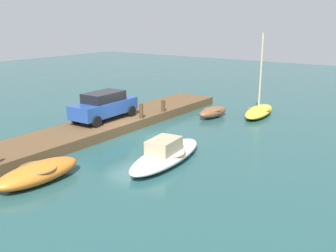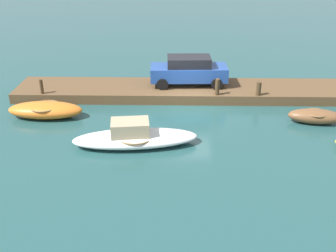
{
  "view_description": "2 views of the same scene",
  "coord_description": "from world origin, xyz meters",
  "px_view_note": "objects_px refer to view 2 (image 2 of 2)",
  "views": [
    {
      "loc": [
        16.16,
        14.16,
        6.36
      ],
      "look_at": [
        -1.03,
        1.85,
        0.54
      ],
      "focal_mm": 41.8,
      "sensor_mm": 36.0,
      "label": 1
    },
    {
      "loc": [
        0.75,
        19.6,
        8.41
      ],
      "look_at": [
        1.05,
        4.38,
        0.99
      ],
      "focal_mm": 42.11,
      "sensor_mm": 36.0,
      "label": 2
    }
  ],
  "objects_px": {
    "parked_car": "(189,70)",
    "mooring_post_mid_west": "(217,87)",
    "dinghy_brown": "(315,116)",
    "mooring_post_mid_east": "(41,87)",
    "rowboat_orange": "(45,110)",
    "mooring_post_west": "(259,89)",
    "motorboat_white": "(135,137)"
  },
  "relations": [
    {
      "from": "parked_car",
      "to": "mooring_post_mid_west",
      "type": "bearing_deg",
      "value": 131.31
    },
    {
      "from": "dinghy_brown",
      "to": "parked_car",
      "type": "xyz_separation_m",
      "value": [
        6.15,
        -3.92,
        1.04
      ]
    },
    {
      "from": "dinghy_brown",
      "to": "mooring_post_mid_east",
      "type": "relative_size",
      "value": 3.43
    },
    {
      "from": "rowboat_orange",
      "to": "mooring_post_west",
      "type": "xyz_separation_m",
      "value": [
        -11.09,
        -1.93,
        0.5
      ]
    },
    {
      "from": "mooring_post_mid_west",
      "to": "parked_car",
      "type": "relative_size",
      "value": 0.21
    },
    {
      "from": "mooring_post_west",
      "to": "parked_car",
      "type": "distance_m",
      "value": 4.1
    },
    {
      "from": "motorboat_white",
      "to": "rowboat_orange",
      "type": "relative_size",
      "value": 1.5
    },
    {
      "from": "motorboat_white",
      "to": "mooring_post_mid_west",
      "type": "distance_m",
      "value": 6.28
    },
    {
      "from": "motorboat_white",
      "to": "parked_car",
      "type": "distance_m",
      "value": 6.92
    },
    {
      "from": "motorboat_white",
      "to": "parked_car",
      "type": "relative_size",
      "value": 1.29
    },
    {
      "from": "mooring_post_mid_east",
      "to": "motorboat_white",
      "type": "bearing_deg",
      "value": 139.25
    },
    {
      "from": "mooring_post_mid_east",
      "to": "rowboat_orange",
      "type": "bearing_deg",
      "value": 110.53
    },
    {
      "from": "mooring_post_mid_west",
      "to": "dinghy_brown",
      "type": "bearing_deg",
      "value": 153.34
    },
    {
      "from": "dinghy_brown",
      "to": "mooring_post_west",
      "type": "relative_size",
      "value": 3.72
    },
    {
      "from": "rowboat_orange",
      "to": "dinghy_brown",
      "type": "bearing_deg",
      "value": 179.07
    },
    {
      "from": "dinghy_brown",
      "to": "motorboat_white",
      "type": "bearing_deg",
      "value": 22.57
    },
    {
      "from": "motorboat_white",
      "to": "parked_car",
      "type": "bearing_deg",
      "value": -118.39
    },
    {
      "from": "dinghy_brown",
      "to": "mooring_post_mid_west",
      "type": "bearing_deg",
      "value": -19.74
    },
    {
      "from": "mooring_post_mid_east",
      "to": "mooring_post_west",
      "type": "bearing_deg",
      "value": 180.0
    },
    {
      "from": "mooring_post_west",
      "to": "parked_car",
      "type": "bearing_deg",
      "value": -23.07
    },
    {
      "from": "motorboat_white",
      "to": "dinghy_brown",
      "type": "height_order",
      "value": "motorboat_white"
    },
    {
      "from": "motorboat_white",
      "to": "mooring_post_mid_west",
      "type": "height_order",
      "value": "mooring_post_mid_west"
    },
    {
      "from": "rowboat_orange",
      "to": "dinghy_brown",
      "type": "relative_size",
      "value": 1.38
    },
    {
      "from": "mooring_post_west",
      "to": "rowboat_orange",
      "type": "bearing_deg",
      "value": 9.87
    },
    {
      "from": "rowboat_orange",
      "to": "mooring_post_west",
      "type": "height_order",
      "value": "mooring_post_west"
    },
    {
      "from": "mooring_post_west",
      "to": "dinghy_brown",
      "type": "bearing_deg",
      "value": 135.87
    },
    {
      "from": "mooring_post_mid_east",
      "to": "dinghy_brown",
      "type": "bearing_deg",
      "value": 170.69
    },
    {
      "from": "rowboat_orange",
      "to": "mooring_post_west",
      "type": "distance_m",
      "value": 11.27
    },
    {
      "from": "motorboat_white",
      "to": "mooring_post_west",
      "type": "relative_size",
      "value": 7.71
    },
    {
      "from": "mooring_post_west",
      "to": "mooring_post_mid_west",
      "type": "distance_m",
      "value": 2.24
    },
    {
      "from": "rowboat_orange",
      "to": "dinghy_brown",
      "type": "distance_m",
      "value": 13.5
    },
    {
      "from": "mooring_post_west",
      "to": "mooring_post_mid_west",
      "type": "xyz_separation_m",
      "value": [
        2.24,
        0.0,
        0.08
      ]
    }
  ]
}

